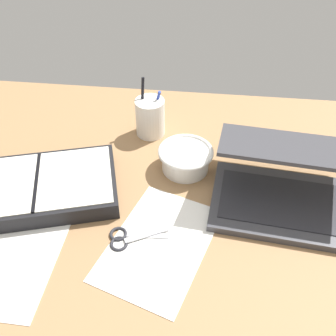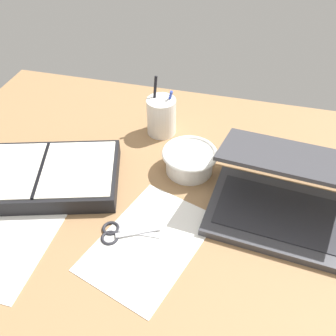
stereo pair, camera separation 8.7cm
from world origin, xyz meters
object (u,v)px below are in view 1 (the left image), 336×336
Objects in this scene: pen_cup at (150,117)px; laptop at (284,184)px; bowl at (186,158)px; scissors at (126,238)px; planner at (39,188)px.

laptop is at bearing -32.85° from pen_cup.
bowl reaches higher than scissors.
scissors is at bearing -41.52° from planner.
laptop is 2.64× the size of scissors.
pen_cup is at bearing 128.35° from bowl.
bowl is 0.34× the size of planner.
bowl is 0.84× the size of pen_cup.
planner is (-57.38, -5.20, -2.60)cm from laptop.
laptop is 41.26cm from pen_cup.
pen_cup is 0.41× the size of planner.
laptop is at bearing -11.59° from planner.
planner is (-22.73, -27.58, -3.14)cm from pen_cup.
laptop is 24.95cm from bowl.
pen_cup is at bearing 33.74° from planner.
bowl is at bearing 166.12° from laptop.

